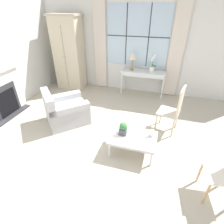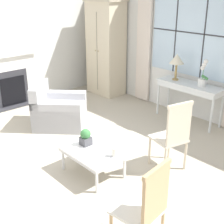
{
  "view_description": "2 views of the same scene",
  "coord_description": "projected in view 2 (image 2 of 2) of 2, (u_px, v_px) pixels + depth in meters",
  "views": [
    {
      "loc": [
        0.87,
        -2.5,
        2.53
      ],
      "look_at": [
        -0.01,
        0.43,
        0.62
      ],
      "focal_mm": 28.0,
      "sensor_mm": 36.0,
      "label": 1
    },
    {
      "loc": [
        3.6,
        -2.37,
        2.58
      ],
      "look_at": [
        0.16,
        0.77,
        0.68
      ],
      "focal_mm": 50.0,
      "sensor_mm": 36.0,
      "label": 2
    }
  ],
  "objects": [
    {
      "name": "fireplace",
      "position": [
        9.0,
        75.0,
        6.93
      ],
      "size": [
        0.34,
        1.27,
        2.22
      ],
      "color": "#2D2D33",
      "rests_on": "ground_plane"
    },
    {
      "name": "potted_plant_small",
      "position": [
        86.0,
        137.0,
        4.57
      ],
      "size": [
        0.15,
        0.15,
        0.25
      ],
      "color": "#4C4C51",
      "rests_on": "coffee_table"
    },
    {
      "name": "accent_chair_wooden",
      "position": [
        146.0,
        205.0,
        3.04
      ],
      "size": [
        0.49,
        0.49,
        1.06
      ],
      "color": "white",
      "rests_on": "ground_plane"
    },
    {
      "name": "console_table",
      "position": [
        190.0,
        88.0,
        6.14
      ],
      "size": [
        1.35,
        0.44,
        0.78
      ],
      "color": "silver",
      "rests_on": "ground_plane"
    },
    {
      "name": "wall_left",
      "position": [
        8.0,
        43.0,
        6.83
      ],
      "size": [
        0.06,
        7.2,
        2.8
      ],
      "primitive_type": "cube",
      "color": "silver",
      "rests_on": "ground_plane"
    },
    {
      "name": "ground_plane",
      "position": [
        69.0,
        161.0,
        4.91
      ],
      "size": [
        14.0,
        14.0,
        0.0
      ],
      "primitive_type": "plane",
      "color": "#B2A893"
    },
    {
      "name": "pillar_candle",
      "position": [
        114.0,
        152.0,
        4.28
      ],
      "size": [
        0.12,
        0.12,
        0.15
      ],
      "color": "silver",
      "rests_on": "coffee_table"
    },
    {
      "name": "potted_orchid",
      "position": [
        203.0,
        76.0,
        5.88
      ],
      "size": [
        0.2,
        0.16,
        0.53
      ],
      "color": "white",
      "rests_on": "console_table"
    },
    {
      "name": "coffee_table",
      "position": [
        93.0,
        153.0,
        4.47
      ],
      "size": [
        0.88,
        0.61,
        0.38
      ],
      "color": "silver",
      "rests_on": "ground_plane"
    },
    {
      "name": "wall_back_windowed",
      "position": [
        189.0,
        48.0,
        6.27
      ],
      "size": [
        7.2,
        0.14,
        2.8
      ],
      "color": "silver",
      "rests_on": "ground_plane"
    },
    {
      "name": "armoire",
      "position": [
        106.0,
        48.0,
        7.61
      ],
      "size": [
        0.96,
        0.62,
        2.29
      ],
      "color": "beige",
      "rests_on": "ground_plane"
    },
    {
      "name": "armchair_upholstered",
      "position": [
        59.0,
        112.0,
        6.07
      ],
      "size": [
        1.25,
        1.24,
        0.84
      ],
      "color": "#B2B2B7",
      "rests_on": "ground_plane"
    },
    {
      "name": "side_chair_wooden",
      "position": [
        174.0,
        133.0,
        4.46
      ],
      "size": [
        0.53,
        0.53,
        1.1
      ],
      "color": "beige",
      "rests_on": "ground_plane"
    },
    {
      "name": "table_lamp",
      "position": [
        177.0,
        60.0,
        6.2
      ],
      "size": [
        0.29,
        0.29,
        0.53
      ],
      "color": "#9E7F47",
      "rests_on": "console_table"
    }
  ]
}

